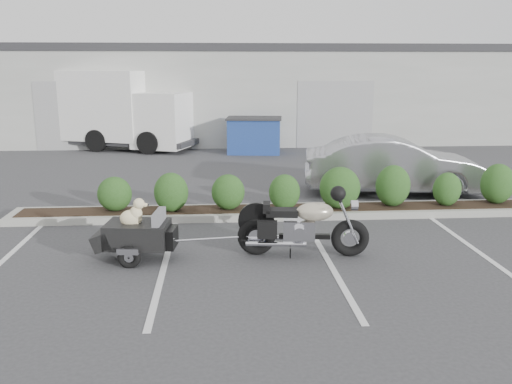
{
  "coord_description": "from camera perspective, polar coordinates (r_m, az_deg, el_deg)",
  "views": [
    {
      "loc": [
        -0.6,
        -9.07,
        3.16
      ],
      "look_at": [
        0.13,
        1.23,
        0.75
      ],
      "focal_mm": 38.0,
      "sensor_mm": 36.0,
      "label": 1
    }
  ],
  "objects": [
    {
      "name": "pet_trailer",
      "position": [
        9.23,
        -12.44,
        -4.27
      ],
      "size": [
        1.81,
        1.02,
        1.07
      ],
      "rotation": [
        0.0,
        0.0,
        -0.11
      ],
      "color": "black",
      "rests_on": "ground"
    },
    {
      "name": "building",
      "position": [
        26.1,
        -2.77,
        10.58
      ],
      "size": [
        26.0,
        10.0,
        4.0
      ],
      "primitive_type": "cube",
      "color": "#9EA099",
      "rests_on": "ground"
    },
    {
      "name": "planter_kerb",
      "position": [
        11.79,
        3.89,
        -2.06
      ],
      "size": [
        12.0,
        1.0,
        0.15
      ],
      "primitive_type": "cube",
      "color": "#9E9E93",
      "rests_on": "ground"
    },
    {
      "name": "sedan",
      "position": [
        14.05,
        14.16,
        2.74
      ],
      "size": [
        4.55,
        2.12,
        1.44
      ],
      "primitive_type": "imported",
      "rotation": [
        0.0,
        0.0,
        1.43
      ],
      "color": "#A3A4AA",
      "rests_on": "ground"
    },
    {
      "name": "ground",
      "position": [
        9.62,
        -0.26,
        -6.04
      ],
      "size": [
        90.0,
        90.0,
        0.0
      ],
      "primitive_type": "plane",
      "color": "#38383A",
      "rests_on": "ground"
    },
    {
      "name": "delivery_truck",
      "position": [
        21.98,
        -14.83,
        8.19
      ],
      "size": [
        6.82,
        4.15,
        2.98
      ],
      "rotation": [
        0.0,
        0.0,
        -0.35
      ],
      "color": "white",
      "rests_on": "ground"
    },
    {
      "name": "motorcycle",
      "position": [
        9.19,
        4.96,
        -3.65
      ],
      "size": [
        2.24,
        0.81,
        1.29
      ],
      "rotation": [
        0.0,
        0.0,
        -0.11
      ],
      "color": "black",
      "rests_on": "ground"
    },
    {
      "name": "dumpster",
      "position": [
        20.11,
        -0.19,
        6.02
      ],
      "size": [
        2.16,
        1.61,
        1.32
      ],
      "rotation": [
        0.0,
        0.0,
        -0.13
      ],
      "color": "navy",
      "rests_on": "ground"
    }
  ]
}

